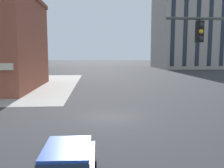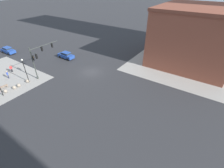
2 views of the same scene
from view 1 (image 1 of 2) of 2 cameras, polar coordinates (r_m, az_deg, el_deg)
The scene contains 1 object.
ground_plane at distance 18.24m, azimuth -0.30°, elevation -7.75°, with size 320.00×320.00×0.00m, color #2D2D30.
Camera 1 is at (-1.16, -17.59, 4.68)m, focal length 39.00 mm.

